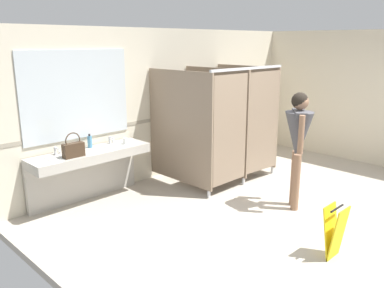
{
  "coord_description": "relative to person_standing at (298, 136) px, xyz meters",
  "views": [
    {
      "loc": [
        -4.88,
        -2.41,
        2.39
      ],
      "look_at": [
        -1.74,
        0.75,
        1.24
      ],
      "focal_mm": 37.22,
      "sensor_mm": 36.0,
      "label": 1
    }
  ],
  "objects": [
    {
      "name": "vanity_counter",
      "position": [
        -2.02,
        2.33,
        -0.49
      ],
      "size": [
        1.83,
        0.54,
        0.94
      ],
      "color": "#B2ADA3",
      "rests_on": "ground_plane"
    },
    {
      "name": "wall_back_tile_band",
      "position": [
        -0.06,
        2.53,
        -0.04
      ],
      "size": [
        6.7,
        0.01,
        0.06
      ],
      "primitive_type": "cube",
      "color": "#9E937F",
      "rests_on": "wall_back"
    },
    {
      "name": "person_standing",
      "position": [
        0.0,
        0.0,
        0.0
      ],
      "size": [
        0.56,
        0.56,
        1.71
      ],
      "color": "#8C664C",
      "rests_on": "ground_plane"
    },
    {
      "name": "handbag",
      "position": [
        -2.36,
        2.11,
        -0.15
      ],
      "size": [
        0.3,
        0.11,
        0.35
      ],
      "color": "#3F2D1E",
      "rests_on": "vanity_counter"
    },
    {
      "name": "paper_cup",
      "position": [
        -1.43,
        2.18,
        -0.21
      ],
      "size": [
        0.07,
        0.07,
        0.11
      ],
      "primitive_type": "cylinder",
      "color": "white",
      "rests_on": "vanity_counter"
    },
    {
      "name": "bathroom_stalls",
      "position": [
        0.24,
        1.6,
        -0.05
      ],
      "size": [
        1.81,
        1.47,
        1.99
      ],
      "color": "#84705B",
      "rests_on": "ground_plane"
    },
    {
      "name": "wet_floor_sign",
      "position": [
        -0.94,
        -1.08,
        -0.77
      ],
      "size": [
        0.28,
        0.19,
        0.62
      ],
      "color": "yellow",
      "rests_on": "ground_plane"
    },
    {
      "name": "floor_drain_cover",
      "position": [
        1.05,
        0.4,
        -1.08
      ],
      "size": [
        0.14,
        0.14,
        0.01
      ],
      "primitive_type": "cylinder",
      "color": "#B7BABF",
      "rests_on": "ground_plane"
    },
    {
      "name": "wall_back",
      "position": [
        -0.06,
        2.59,
        0.22
      ],
      "size": [
        6.7,
        0.12,
        2.61
      ],
      "primitive_type": "cube",
      "color": "beige",
      "rests_on": "ground_plane"
    },
    {
      "name": "ground_plane",
      "position": [
        -0.06,
        -0.42,
        -1.14
      ],
      "size": [
        6.7,
        6.52,
        0.1
      ],
      "primitive_type": "cube",
      "color": "#B2A899"
    },
    {
      "name": "soap_dispenser",
      "position": [
        -1.92,
        2.41,
        -0.17
      ],
      "size": [
        0.07,
        0.07,
        0.21
      ],
      "color": "teal",
      "rests_on": "vanity_counter"
    },
    {
      "name": "mirror_panel",
      "position": [
        -2.02,
        2.52,
        0.54
      ],
      "size": [
        1.73,
        0.02,
        1.3
      ],
      "primitive_type": "cube",
      "color": "silver",
      "rests_on": "wall_back"
    }
  ]
}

